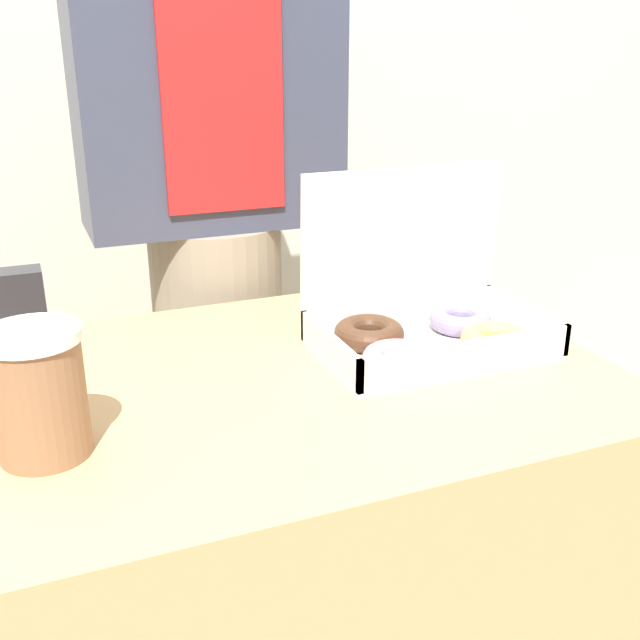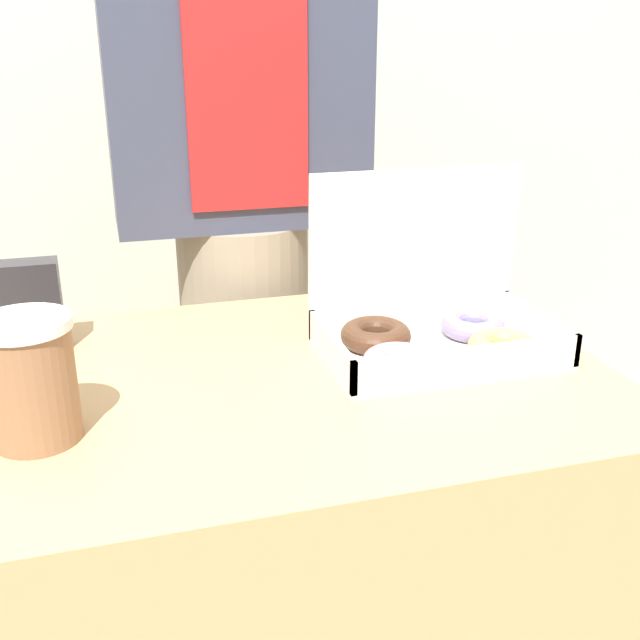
# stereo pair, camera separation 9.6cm
# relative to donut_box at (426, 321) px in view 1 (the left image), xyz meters

# --- Properties ---
(table) EXTENTS (1.07, 0.61, 0.77)m
(table) POSITION_rel_donut_box_xyz_m (-0.33, -0.01, -0.42)
(table) COLOR tan
(table) RESTS_ON ground_plane
(donut_box) EXTENTS (0.32, 0.23, 0.25)m
(donut_box) POSITION_rel_donut_box_xyz_m (0.00, 0.00, 0.00)
(donut_box) COLOR white
(donut_box) RESTS_ON table
(coffee_cup) EXTENTS (0.10, 0.10, 0.14)m
(coffee_cup) POSITION_rel_donut_box_xyz_m (-0.52, -0.10, 0.03)
(coffee_cup) COLOR #8C6042
(coffee_cup) RESTS_ON table
(napkin_holder) EXTENTS (0.12, 0.04, 0.13)m
(napkin_holder) POSITION_rel_donut_box_xyz_m (-0.55, 0.16, 0.02)
(napkin_holder) COLOR #232328
(napkin_holder) RESTS_ON table
(person_customer) EXTENTS (0.45, 0.25, 1.65)m
(person_customer) POSITION_rel_donut_box_xyz_m (-0.18, 0.46, 0.08)
(person_customer) COLOR gray
(person_customer) RESTS_ON ground_plane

